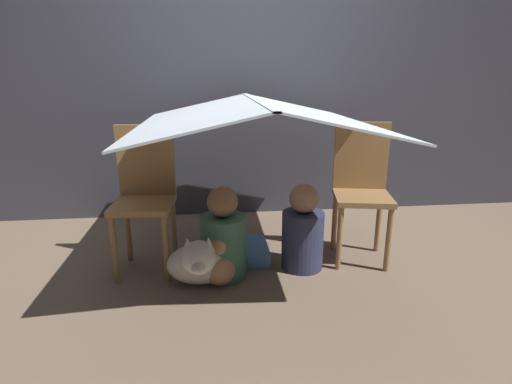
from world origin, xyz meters
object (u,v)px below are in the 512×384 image
Objects in this scene: chair_left at (145,192)px; dog at (200,262)px; person_second at (303,232)px; chair_right at (361,186)px; person_front at (223,239)px.

chair_left is 0.59m from dog.
chair_left is at bearing 136.97° from dog.
chair_right is at bearing 17.39° from person_second.
person_front is at bearing -156.95° from chair_right.
person_second is 1.43× the size of dog.
chair_right is 2.32× the size of dog.
dog is at bearing -164.52° from person_second.
dog is (-0.67, -0.18, -0.09)m from person_second.
person_front is 1.47× the size of dog.
chair_right is at bearing 3.89° from chair_left.
dog is at bearing -152.54° from chair_right.
person_front is 0.52m from person_second.
dog is (-0.15, -0.12, -0.09)m from person_front.
dog is (-1.09, -0.32, -0.35)m from chair_right.
chair_right is (1.44, -0.00, 0.00)m from chair_left.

